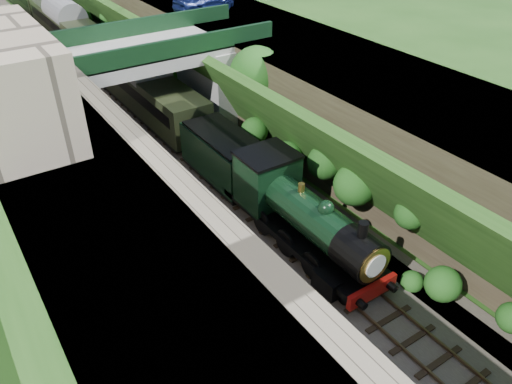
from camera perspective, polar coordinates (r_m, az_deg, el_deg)
ground at (r=21.11m, az=16.56°, el=-18.90°), size 160.00×160.00×0.00m
trackbed at (r=33.46m, az=-9.34°, el=4.22°), size 10.00×90.00×0.20m
retaining_wall at (r=30.41m, az=-19.32°, el=6.79°), size 1.00×90.00×7.00m
street_plateau_left at (r=29.92m, az=-25.64°, el=4.83°), size 6.00×90.00×7.00m
street_plateau_right at (r=36.59m, az=3.98°, el=12.48°), size 8.00×90.00×6.25m
embankment_slope at (r=35.34m, az=-3.27°, el=10.99°), size 4.30×90.00×6.36m
track_left at (r=32.76m, az=-12.51°, el=3.44°), size 2.50×90.00×0.20m
track_right at (r=33.82m, az=-7.54°, el=5.01°), size 2.50×90.00×0.20m
road_bridge at (r=35.50m, az=-11.42°, el=12.87°), size 16.00×6.40×7.25m
building_near at (r=22.26m, az=-27.17°, el=10.82°), size 4.00×8.00×4.00m
tree at (r=33.34m, az=0.09°, el=13.20°), size 3.60×3.80×6.60m
car_blue at (r=42.54m, az=-6.00°, el=21.00°), size 5.15×2.48×1.70m
locomotive at (r=24.34m, az=5.25°, el=-2.80°), size 3.10×10.22×3.83m
tender at (r=29.58m, az=-3.62°, el=3.83°), size 2.70×6.00×3.05m
coach_front at (r=39.80m, az=-13.15°, el=11.80°), size 2.90×18.00×3.70m
coach_middle at (r=57.02m, az=-20.76°, el=17.14°), size 2.90×18.00×3.70m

